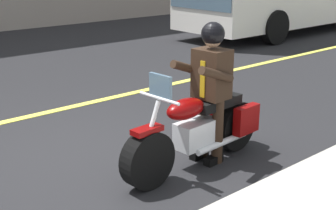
# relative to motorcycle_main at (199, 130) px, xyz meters

# --- Properties ---
(ground_plane) EXTENTS (80.00, 80.00, 0.00)m
(ground_plane) POSITION_rel_motorcycle_main_xyz_m (0.76, -1.04, -0.45)
(ground_plane) COLOR black
(lane_center_stripe) EXTENTS (60.00, 0.16, 0.01)m
(lane_center_stripe) POSITION_rel_motorcycle_main_xyz_m (0.76, -3.04, -0.45)
(lane_center_stripe) COLOR #E5DB4C
(lane_center_stripe) RESTS_ON ground_plane
(motorcycle_main) EXTENTS (2.22, 0.69, 1.26)m
(motorcycle_main) POSITION_rel_motorcycle_main_xyz_m (0.00, 0.00, 0.00)
(motorcycle_main) COLOR black
(motorcycle_main) RESTS_ON ground_plane
(rider_main) EXTENTS (0.65, 0.58, 1.74)m
(rider_main) POSITION_rel_motorcycle_main_xyz_m (-0.19, -0.02, 0.58)
(rider_main) COLOR black
(rider_main) RESTS_ON ground_plane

